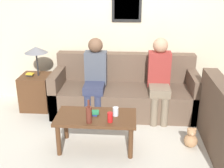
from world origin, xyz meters
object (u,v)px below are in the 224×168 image
drinking_glass (116,112)px  teddy_bear (191,139)px  couch_main (125,93)px  person_left (95,74)px  coffee_table (96,121)px  person_right (159,76)px  wine_bottle (89,114)px

drinking_glass → teddy_bear: (0.98, 0.07, -0.39)m
couch_main → drinking_glass: size_ratio=20.35×
person_left → coffee_table: bearing=-82.4°
person_left → person_right: (0.99, -0.03, 0.01)m
person_right → wine_bottle: bearing=-128.9°
coffee_table → person_right: bearing=48.2°
couch_main → teddy_bear: (0.90, -1.02, -0.19)m
person_right → coffee_table: bearing=-131.8°
person_right → teddy_bear: person_right is taller
drinking_glass → wine_bottle: bearing=-146.3°
coffee_table → drinking_glass: (0.25, 0.03, 0.13)m
person_left → person_right: size_ratio=0.98×
wine_bottle → person_right: size_ratio=0.24×
couch_main → coffee_table: (-0.33, -1.12, 0.07)m
teddy_bear → person_right: bearing=113.2°
person_left → teddy_bear: 1.71m
coffee_table → person_left: bearing=97.6°
wine_bottle → person_left: person_left is taller
teddy_bear → coffee_table: bearing=-175.5°
person_right → drinking_glass: bearing=-123.3°
coffee_table → person_left: size_ratio=0.83×
couch_main → person_left: size_ratio=1.88×
couch_main → drinking_glass: bearing=-94.3°
wine_bottle → drinking_glass: 0.37m
wine_bottle → person_left: (-0.07, 1.16, 0.10)m
coffee_table → drinking_glass: drinking_glass is taller
coffee_table → wine_bottle: (-0.06, -0.18, 0.18)m
coffee_table → teddy_bear: (1.23, 0.10, -0.26)m
couch_main → person_right: size_ratio=1.84×
person_left → wine_bottle: bearing=-86.4°
person_left → teddy_bear: bearing=-33.1°
drinking_glass → couch_main: bearing=85.7°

